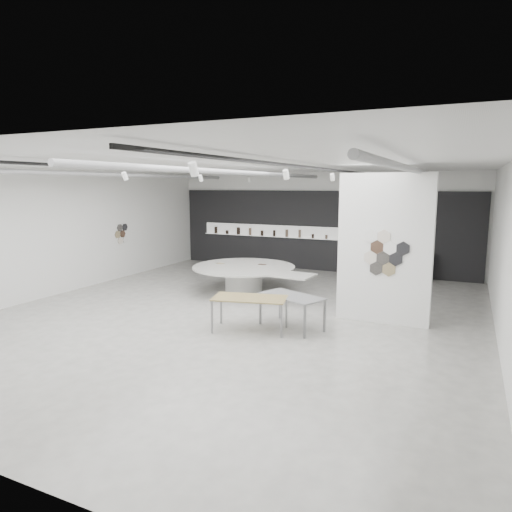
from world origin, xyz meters
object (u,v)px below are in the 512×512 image
at_px(partition_column, 385,249).
at_px(sample_table_wood, 250,300).
at_px(kitchen_counter, 405,265).
at_px(display_island, 245,275).
at_px(sample_table_stone, 292,298).

distance_m(partition_column, sample_table_wood, 3.47).
xyz_separation_m(partition_column, sample_table_wood, (-2.63, -2.00, -1.07)).
xyz_separation_m(partition_column, kitchen_counter, (-0.16, 5.55, -1.30)).
bearing_deg(sample_table_wood, display_island, 117.91).
bearing_deg(display_island, partition_column, -12.17).
distance_m(display_island, sample_table_wood, 3.87).
distance_m(partition_column, display_island, 4.83).
height_order(sample_table_wood, kitchen_counter, kitchen_counter).
relative_size(sample_table_stone, kitchen_counter, 0.92).
xyz_separation_m(sample_table_wood, sample_table_stone, (0.80, 0.59, -0.01)).
distance_m(sample_table_stone, kitchen_counter, 7.17).
xyz_separation_m(display_island, sample_table_stone, (2.61, -2.83, 0.18)).
relative_size(sample_table_wood, kitchen_counter, 0.99).
bearing_deg(sample_table_stone, sample_table_wood, -143.74).
relative_size(display_island, kitchen_counter, 2.31).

